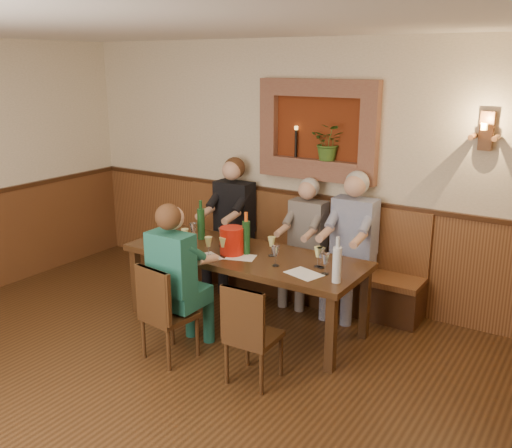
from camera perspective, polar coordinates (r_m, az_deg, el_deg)
The scene contains 32 objects.
ground_plane at distance 4.64m, azimuth -14.59°, elevation -17.99°, with size 6.00×6.00×0.00m, color #361F0F.
room_shell at distance 3.93m, azimuth -16.49°, elevation 5.59°, with size 6.04×6.04×2.82m.
wainscoting at distance 4.34m, azimuth -15.13°, elevation -11.54°, with size 6.02×6.02×1.15m.
wall_niche at distance 6.14m, azimuth 6.46°, elevation 8.86°, with size 1.36×0.30×1.06m.
wall_sconce at distance 5.59m, azimuth 22.02°, elevation 8.54°, with size 0.25×0.20×0.35m.
dining_table at distance 5.59m, azimuth -1.14°, elevation -3.66°, with size 2.40×0.90×0.75m.
bench at distance 6.47m, azimuth 3.54°, elevation -4.20°, with size 3.00×0.45×1.11m.
chair_near_left at distance 5.18m, azimuth -8.74°, elevation -10.54°, with size 0.44×0.44×0.89m.
chair_near_right at distance 4.79m, azimuth -0.31°, elevation -12.76°, with size 0.40×0.40×0.87m.
person_bench_left at distance 6.68m, azimuth -2.62°, elevation -0.86°, with size 0.45×0.55×1.50m.
person_bench_mid at distance 6.21m, azimuth 4.78°, elevation -2.80°, with size 0.39×0.48×1.37m.
person_bench_right at distance 5.97m, azimuth 9.35°, elevation -3.14°, with size 0.45×0.55×1.49m.
person_chair_front at distance 5.15m, azimuth -7.69°, elevation -6.70°, with size 0.41×0.50×1.41m.
spittoon_bucket at distance 5.51m, azimuth -2.43°, elevation -1.69°, with size 0.23×0.23×0.27m, color red.
wine_bottle_green_a at distance 5.50m, azimuth -0.99°, elevation -1.28°, with size 0.09×0.09×0.42m.
wine_bottle_green_b at distance 5.99m, azimuth -5.52°, elevation 0.09°, with size 0.10×0.10×0.42m.
water_bottle at distance 4.85m, azimuth 8.09°, elevation -3.96°, with size 0.09×0.09×0.40m.
tasting_sheet_a at distance 5.83m, azimuth -8.19°, elevation -2.22°, with size 0.31×0.22×0.00m, color white.
tasting_sheet_b at distance 5.45m, azimuth -1.53°, elevation -3.33°, with size 0.27×0.20×0.00m, color white.
tasting_sheet_c at distance 5.05m, azimuth 4.82°, elevation -4.98°, with size 0.31×0.22×0.00m, color white.
tasting_sheet_d at distance 5.48m, azimuth -4.75°, elevation -3.29°, with size 0.27×0.19×0.00m, color white.
wine_glass_0 at distance 6.01m, azimuth -9.32°, elevation -0.77°, with size 0.08×0.08×0.19m, color #D6DB83, non-canonical shape.
wine_glass_1 at distance 5.96m, azimuth -6.29°, elevation -0.81°, with size 0.08×0.08×0.19m, color white, non-canonical shape.
wine_glass_2 at distance 5.77m, azimuth -7.10°, elevation -1.40°, with size 0.08×0.08×0.19m, color #D6DB83, non-canonical shape.
wine_glass_3 at distance 5.76m, azimuth -3.43°, elevation -1.31°, with size 0.08×0.08×0.19m, color white, non-canonical shape.
wine_glass_4 at distance 5.45m, azimuth -3.31°, elevation -2.31°, with size 0.08×0.08×0.19m, color #D6DB83, non-canonical shape.
wine_glass_5 at distance 5.47m, azimuth 1.57°, elevation -2.26°, with size 0.08×0.08×0.19m, color #D6DB83, non-canonical shape.
wine_glass_6 at distance 5.20m, azimuth 1.97°, elevation -3.22°, with size 0.08×0.08×0.19m, color white, non-canonical shape.
wine_glass_7 at distance 5.20m, azimuth 6.21°, elevation -3.30°, with size 0.08×0.08×0.19m, color #D6DB83, non-canonical shape.
wine_glass_8 at distance 5.03m, azimuth 6.94°, elevation -3.99°, with size 0.08×0.08×0.19m, color white, non-canonical shape.
wine_glass_9 at distance 5.48m, azimuth -4.77°, elevation -2.26°, with size 0.08×0.08×0.19m, color #D6DB83, non-canonical shape.
wine_glass_10 at distance 5.18m, azimuth 6.53°, elevation -3.38°, with size 0.08×0.08×0.19m, color white, non-canonical shape.
Camera 1 is at (2.94, -2.52, 2.55)m, focal length 40.00 mm.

